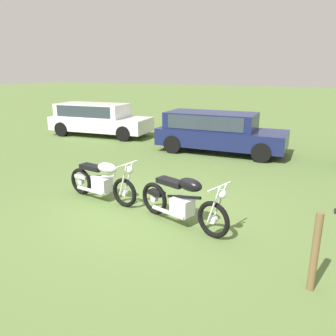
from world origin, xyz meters
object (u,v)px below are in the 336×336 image
object	(u,v)px
fence_post_wooden	(315,252)
motorcycle_black	(182,201)
car_navy	(216,129)
motorcycle_silver	(102,181)
car_white	(97,117)

from	to	relation	value
fence_post_wooden	motorcycle_black	bearing A→B (deg)	156.16
car_navy	fence_post_wooden	size ratio (longest dim) A/B	4.05
motorcycle_black	fence_post_wooden	distance (m)	2.59
motorcycle_black	fence_post_wooden	bearing A→B (deg)	-6.76
motorcycle_silver	car_white	distance (m)	8.26
motorcycle_silver	motorcycle_black	xyz separation A→B (m)	(2.15, -0.37, 0.02)
fence_post_wooden	car_navy	bearing A→B (deg)	117.61
motorcycle_silver	car_white	world-z (taller)	car_white
car_white	fence_post_wooden	size ratio (longest dim) A/B	4.14
motorcycle_silver	motorcycle_black	distance (m)	2.18
motorcycle_silver	car_white	size ratio (longest dim) A/B	0.43
car_white	car_navy	bearing A→B (deg)	-12.89
motorcycle_black	fence_post_wooden	size ratio (longest dim) A/B	1.85
car_navy	fence_post_wooden	world-z (taller)	car_navy
car_white	car_navy	world-z (taller)	same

